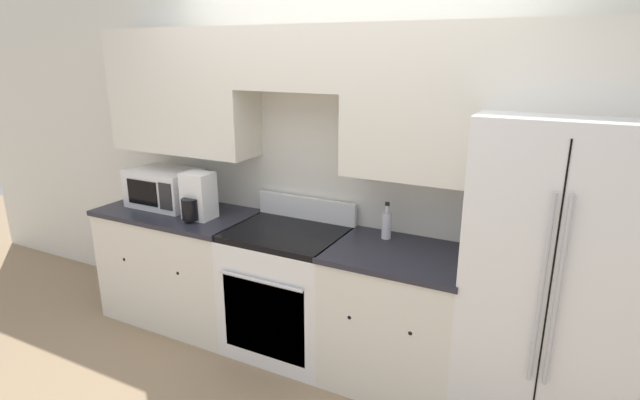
{
  "coord_description": "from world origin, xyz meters",
  "views": [
    {
      "loc": [
        1.38,
        -2.36,
        2.04
      ],
      "look_at": [
        0.0,
        0.31,
        1.13
      ],
      "focal_mm": 28.0,
      "sensor_mm": 36.0,
      "label": 1
    }
  ],
  "objects_px": {
    "refrigerator": "(552,280)",
    "oven_range": "(288,290)",
    "microwave": "(165,188)",
    "bottle": "(387,224)"
  },
  "relations": [
    {
      "from": "refrigerator",
      "to": "oven_range",
      "type": "bearing_deg",
      "value": -178.94
    },
    {
      "from": "microwave",
      "to": "bottle",
      "type": "height_order",
      "value": "microwave"
    },
    {
      "from": "oven_range",
      "to": "refrigerator",
      "type": "height_order",
      "value": "refrigerator"
    },
    {
      "from": "refrigerator",
      "to": "microwave",
      "type": "relative_size",
      "value": 3.35
    },
    {
      "from": "refrigerator",
      "to": "microwave",
      "type": "distance_m",
      "value": 2.75
    },
    {
      "from": "refrigerator",
      "to": "microwave",
      "type": "bearing_deg",
      "value": 179.4
    },
    {
      "from": "refrigerator",
      "to": "bottle",
      "type": "relative_size",
      "value": 7.3
    },
    {
      "from": "oven_range",
      "to": "microwave",
      "type": "height_order",
      "value": "microwave"
    },
    {
      "from": "microwave",
      "to": "refrigerator",
      "type": "bearing_deg",
      "value": -0.6
    },
    {
      "from": "refrigerator",
      "to": "microwave",
      "type": "height_order",
      "value": "refrigerator"
    }
  ]
}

